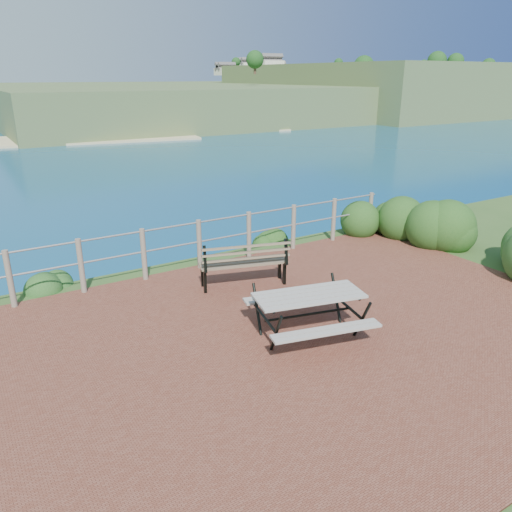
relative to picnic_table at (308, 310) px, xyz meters
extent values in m
cube|color=brown|center=(-0.17, 0.02, -0.43)|extent=(10.00, 7.00, 0.12)
cylinder|color=#6B5B4C|center=(-3.62, 3.37, 0.09)|extent=(0.10, 0.10, 1.00)
cylinder|color=#6B5B4C|center=(-2.47, 3.37, 0.09)|extent=(0.10, 0.10, 1.00)
cylinder|color=#6B5B4C|center=(-1.32, 3.37, 0.09)|extent=(0.10, 0.10, 1.00)
cylinder|color=#6B5B4C|center=(-0.17, 3.37, 0.09)|extent=(0.10, 0.10, 1.00)
cylinder|color=#6B5B4C|center=(0.98, 3.37, 0.09)|extent=(0.10, 0.10, 1.00)
cylinder|color=#6B5B4C|center=(2.13, 3.37, 0.09)|extent=(0.10, 0.10, 1.00)
cylinder|color=#6B5B4C|center=(3.28, 3.37, 0.09)|extent=(0.10, 0.10, 1.00)
cylinder|color=#6B5B4C|center=(4.43, 3.37, 0.09)|extent=(0.10, 0.10, 1.00)
cylinder|color=slate|center=(-0.17, 3.37, 0.54)|extent=(9.40, 0.04, 0.04)
cylinder|color=slate|center=(-0.17, 3.37, 0.14)|extent=(9.40, 0.04, 0.04)
cube|color=#4C6432|center=(139.83, 210.02, -6.43)|extent=(260.00, 180.00, 12.00)
cube|color=#4C6432|center=(199.83, 170.02, -2.43)|extent=(160.00, 120.00, 20.00)
cube|color=#CEC18D|center=(129.83, 125.02, -12.18)|extent=(209.53, 114.73, 0.50)
cube|color=gray|center=(0.00, 0.00, 0.24)|extent=(1.69, 1.00, 0.04)
cube|color=gray|center=(0.00, 0.00, -0.02)|extent=(1.60, 0.59, 0.04)
cube|color=gray|center=(0.00, 0.00, -0.02)|extent=(1.60, 0.59, 0.04)
cylinder|color=black|center=(0.00, 0.00, -0.07)|extent=(1.34, 0.35, 0.04)
cube|color=brown|center=(0.13, 2.14, 0.03)|extent=(1.65, 0.84, 0.04)
cube|color=brown|center=(0.13, 2.14, 0.31)|extent=(1.57, 0.57, 0.37)
cube|color=black|center=(0.13, 2.14, -0.19)|extent=(0.07, 0.07, 0.44)
cube|color=black|center=(0.13, 2.14, -0.19)|extent=(0.07, 0.07, 0.44)
cube|color=black|center=(0.13, 2.14, -0.19)|extent=(0.07, 0.07, 0.44)
cube|color=black|center=(0.13, 2.14, -0.19)|extent=(0.07, 0.07, 0.44)
ellipsoid|color=#144116|center=(5.07, 1.53, -0.43)|extent=(1.40, 1.40, 1.99)
ellipsoid|color=#144116|center=(4.55, 3.13, -0.43)|extent=(1.23, 1.23, 1.75)
ellipsoid|color=#234C1C|center=(-2.85, 4.05, -0.43)|extent=(0.72, 0.72, 0.44)
ellipsoid|color=#144116|center=(1.98, 4.16, -0.43)|extent=(0.70, 0.70, 0.41)
camera|label=1|loc=(-4.12, -5.24, 3.26)|focal=35.00mm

